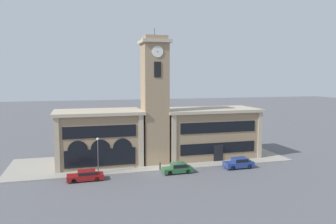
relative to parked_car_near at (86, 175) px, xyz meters
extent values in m
plane|color=#56565B|center=(10.40, 1.46, -0.67)|extent=(300.00, 300.00, 0.00)
cube|color=gray|center=(10.40, 7.51, -0.59)|extent=(42.23, 12.10, 0.15)
cube|color=#937A5B|center=(10.40, 5.88, 8.32)|extent=(3.62, 3.62, 17.98)
cube|color=tan|center=(10.40, 5.88, 17.53)|extent=(4.32, 4.32, 0.45)
cube|color=#937A5B|center=(10.40, 5.88, 18.06)|extent=(3.33, 3.33, 0.60)
cylinder|color=#4C4C51|center=(10.40, 5.88, 18.96)|extent=(0.10, 0.10, 1.20)
cylinder|color=silver|center=(10.40, 4.02, 15.99)|extent=(1.63, 0.10, 1.63)
cylinder|color=black|center=(10.40, 3.95, 15.99)|extent=(0.13, 0.04, 0.13)
cylinder|color=silver|center=(12.26, 5.88, 15.99)|extent=(0.10, 1.63, 1.63)
cylinder|color=black|center=(12.33, 5.88, 15.99)|extent=(0.04, 0.13, 0.13)
cube|color=black|center=(10.40, 4.03, 13.48)|extent=(1.01, 0.10, 2.20)
cube|color=#937A5B|center=(2.17, 7.81, 3.16)|extent=(12.25, 7.48, 7.66)
cube|color=tan|center=(2.17, 7.81, 7.22)|extent=(12.95, 8.18, 0.45)
cube|color=tan|center=(-3.60, 4.01, 3.16)|extent=(0.70, 0.16, 7.66)
cube|color=tan|center=(7.94, 4.01, 3.16)|extent=(0.70, 0.16, 7.66)
cube|color=black|center=(2.17, 4.03, 4.85)|extent=(10.04, 0.10, 1.69)
cube|color=black|center=(2.17, 4.03, 1.17)|extent=(9.80, 0.10, 2.45)
cylinder|color=black|center=(-0.89, 4.02, 2.40)|extent=(2.69, 0.06, 2.69)
cylinder|color=black|center=(2.17, 4.02, 2.40)|extent=(2.69, 0.06, 2.69)
cylinder|color=black|center=(5.23, 4.02, 2.40)|extent=(2.69, 0.06, 2.69)
cube|color=#937A5B|center=(20.01, 7.81, 3.09)|extent=(15.01, 7.48, 7.53)
cube|color=tan|center=(20.01, 7.81, 7.08)|extent=(15.71, 8.18, 0.45)
cube|color=tan|center=(12.86, 4.01, 3.09)|extent=(0.70, 0.16, 7.53)
cube|color=tan|center=(27.17, 4.01, 3.09)|extent=(0.70, 0.16, 7.53)
cube|color=black|center=(20.01, 4.03, 4.75)|extent=(12.31, 0.10, 1.66)
cube|color=black|center=(20.01, 4.02, 0.69)|extent=(1.50, 0.12, 2.71)
cube|color=black|center=(20.01, 4.03, 1.50)|extent=(12.31, 0.10, 1.69)
cube|color=maroon|center=(-0.06, 0.00, -0.18)|extent=(4.53, 1.86, 0.63)
cube|color=maroon|center=(0.12, 0.00, 0.37)|extent=(2.19, 1.65, 0.47)
cube|color=black|center=(0.12, 0.00, 0.37)|extent=(2.10, 1.68, 0.36)
cylinder|color=black|center=(-1.45, -0.81, -0.36)|extent=(0.62, 0.23, 0.62)
cylinder|color=black|center=(-1.47, 0.77, -0.36)|extent=(0.62, 0.23, 0.62)
cylinder|color=black|center=(1.35, -0.77, -0.36)|extent=(0.62, 0.23, 0.62)
cylinder|color=black|center=(1.32, 0.81, -0.36)|extent=(0.62, 0.23, 0.62)
cube|color=#285633|center=(12.14, 0.00, -0.18)|extent=(4.12, 1.76, 0.64)
cube|color=#285633|center=(12.31, 0.00, 0.43)|extent=(1.99, 1.56, 0.57)
cube|color=black|center=(12.31, 0.00, 0.43)|extent=(1.91, 1.59, 0.43)
cylinder|color=black|center=(10.88, -0.76, -0.35)|extent=(0.64, 0.23, 0.63)
cylinder|color=black|center=(10.86, 0.72, -0.35)|extent=(0.64, 0.23, 0.63)
cylinder|color=black|center=(13.42, -0.73, -0.35)|extent=(0.64, 0.23, 0.63)
cylinder|color=black|center=(13.40, 0.76, -0.35)|extent=(0.64, 0.23, 0.63)
cube|color=navy|center=(21.37, 0.00, -0.10)|extent=(4.27, 1.85, 0.75)
cube|color=navy|center=(21.54, 0.00, 0.55)|extent=(2.06, 1.64, 0.55)
cube|color=black|center=(21.54, 0.00, 0.55)|extent=(1.98, 1.67, 0.41)
cylinder|color=black|center=(20.06, -0.80, -0.31)|extent=(0.71, 0.23, 0.71)
cylinder|color=black|center=(20.04, 0.77, -0.31)|extent=(0.71, 0.23, 0.71)
cylinder|color=black|center=(22.69, -0.77, -0.31)|extent=(0.71, 0.23, 0.71)
cylinder|color=black|center=(22.67, 0.80, -0.31)|extent=(0.71, 0.23, 0.71)
cylinder|color=#4C4C51|center=(1.71, 2.25, 1.74)|extent=(0.12, 0.12, 4.51)
sphere|color=silver|center=(1.71, 2.25, 4.17)|extent=(0.36, 0.36, 0.36)
cylinder|color=black|center=(10.14, 1.70, -0.07)|extent=(0.18, 0.18, 0.90)
sphere|color=black|center=(10.14, 1.70, 0.46)|extent=(0.16, 0.16, 0.16)
camera|label=1|loc=(-0.74, -41.65, 12.32)|focal=35.00mm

